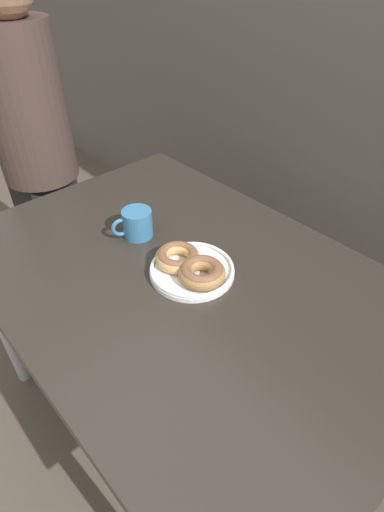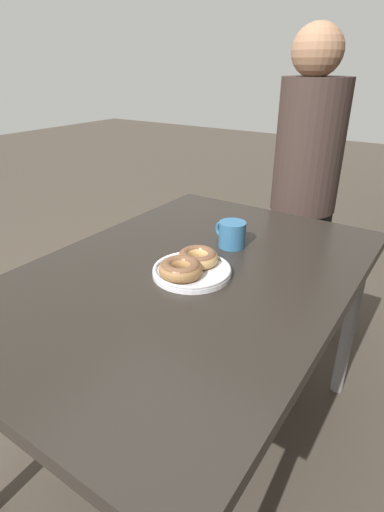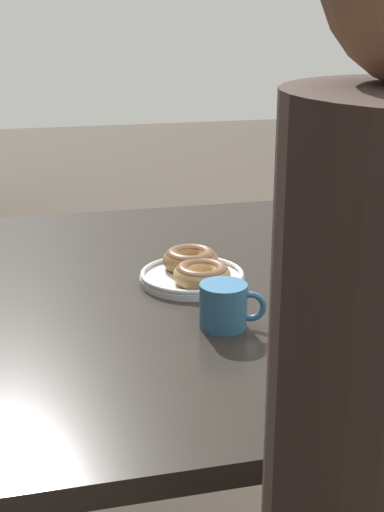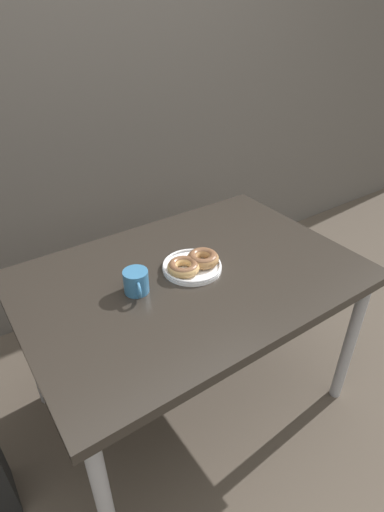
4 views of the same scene
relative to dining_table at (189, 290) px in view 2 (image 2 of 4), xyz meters
The scene contains 5 objects.
ground_plane 0.68m from the dining_table, 90.00° to the right, with size 14.00×14.00×0.00m, color #4C4238.
dining_table is the anchor object (origin of this frame).
donut_plate 0.10m from the dining_table, 41.05° to the left, with size 0.26×0.23×0.06m.
coffee_mug 0.25m from the dining_table, behind, with size 0.09×0.12×0.09m.
person_figure 0.92m from the dining_table, behind, with size 0.34×0.29×1.43m.
Camera 2 is at (0.87, 0.75, 1.28)m, focal length 28.00 mm.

